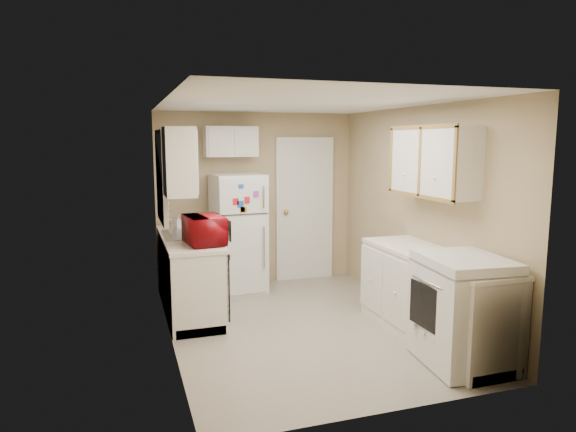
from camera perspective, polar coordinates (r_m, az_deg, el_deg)
name	(u,v)px	position (r m, az deg, el deg)	size (l,w,h in m)	color
floor	(302,326)	(5.75, 1.58, -12.11)	(3.80, 3.80, 0.00)	#AA9D8B
ceiling	(303,103)	(5.40, 1.69, 12.47)	(3.80, 3.80, 0.00)	white
wall_left	(168,225)	(5.15, -13.18, -0.93)	(3.80, 3.80, 0.00)	tan
wall_right	(417,212)	(6.06, 14.19, 0.41)	(3.80, 3.80, 0.00)	tan
wall_back	(257,199)	(7.25, -3.44, 1.93)	(2.80, 2.80, 0.00)	tan
wall_front	(392,256)	(3.75, 11.52, -4.35)	(2.80, 2.80, 0.00)	tan
left_counter	(189,274)	(6.22, -10.92, -6.34)	(0.60, 1.80, 0.90)	silver
dishwasher	(223,282)	(5.68, -7.22, -7.26)	(0.03, 0.58, 0.72)	black
sink	(187,238)	(6.27, -11.19, -2.38)	(0.54, 0.74, 0.16)	gray
microwave	(205,230)	(5.64, -9.25, -1.57)	(0.31, 0.56, 0.37)	maroon
soap_bottle	(178,221)	(6.67, -12.11, -0.55)	(0.08, 0.08, 0.18)	silver
window_blinds	(162,176)	(6.15, -13.80, 4.29)	(0.10, 0.98, 1.08)	silver
upper_cabinet_left	(179,162)	(5.33, -11.99, 5.90)	(0.30, 0.45, 0.70)	silver
refrigerator	(238,233)	(6.87, -5.55, -1.92)	(0.65, 0.63, 1.58)	silver
cabinet_over_fridge	(231,142)	(6.97, -6.40, 8.22)	(0.70, 0.30, 0.40)	silver
interior_door	(305,210)	(7.44, 1.87, 0.71)	(0.86, 0.06, 2.08)	silver
right_counter	(432,298)	(5.41, 15.74, -8.76)	(0.60, 2.00, 0.90)	silver
stove	(462,311)	(4.94, 18.81, -9.91)	(0.67, 0.83, 1.01)	silver
upper_cabinet_right	(433,162)	(5.51, 15.86, 5.84)	(0.30, 1.20, 0.70)	silver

